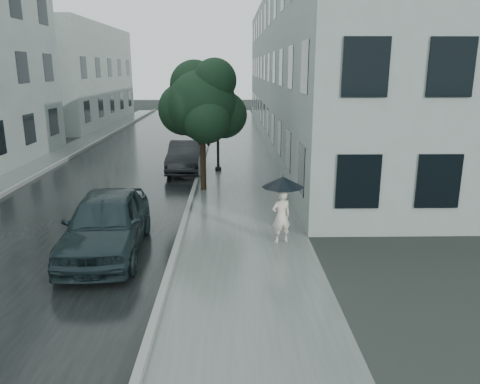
{
  "coord_description": "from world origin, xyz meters",
  "views": [
    {
      "loc": [
        -0.15,
        -10.77,
        4.58
      ],
      "look_at": [
        0.09,
        1.57,
        1.3
      ],
      "focal_mm": 35.0,
      "sensor_mm": 36.0,
      "label": 1
    }
  ],
  "objects_px": {
    "pedestrian": "(281,216)",
    "car_far": "(186,156)",
    "car_near": "(106,223)",
    "lamp_post": "(214,111)",
    "street_tree": "(202,103)"
  },
  "relations": [
    {
      "from": "pedestrian",
      "to": "car_far",
      "type": "distance_m",
      "value": 9.78
    },
    {
      "from": "street_tree",
      "to": "car_near",
      "type": "relative_size",
      "value": 1.07
    },
    {
      "from": "lamp_post",
      "to": "car_near",
      "type": "distance_m",
      "value": 10.23
    },
    {
      "from": "pedestrian",
      "to": "car_near",
      "type": "xyz_separation_m",
      "value": [
        -4.49,
        -0.62,
        0.05
      ]
    },
    {
      "from": "lamp_post",
      "to": "pedestrian",
      "type": "bearing_deg",
      "value": -68.14
    },
    {
      "from": "pedestrian",
      "to": "lamp_post",
      "type": "bearing_deg",
      "value": -95.45
    },
    {
      "from": "street_tree",
      "to": "car_near",
      "type": "bearing_deg",
      "value": -107.88
    },
    {
      "from": "car_near",
      "to": "car_far",
      "type": "bearing_deg",
      "value": 80.35
    },
    {
      "from": "lamp_post",
      "to": "car_near",
      "type": "xyz_separation_m",
      "value": [
        -2.41,
        -9.75,
        -1.92
      ]
    },
    {
      "from": "pedestrian",
      "to": "car_far",
      "type": "relative_size",
      "value": 0.35
    },
    {
      "from": "pedestrian",
      "to": "car_near",
      "type": "height_order",
      "value": "car_near"
    },
    {
      "from": "pedestrian",
      "to": "lamp_post",
      "type": "xyz_separation_m",
      "value": [
        -2.08,
        9.13,
        1.97
      ]
    },
    {
      "from": "lamp_post",
      "to": "car_near",
      "type": "relative_size",
      "value": 1.02
    },
    {
      "from": "car_far",
      "to": "pedestrian",
      "type": "bearing_deg",
      "value": -69.32
    },
    {
      "from": "pedestrian",
      "to": "car_near",
      "type": "bearing_deg",
      "value": -10.41
    }
  ]
}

